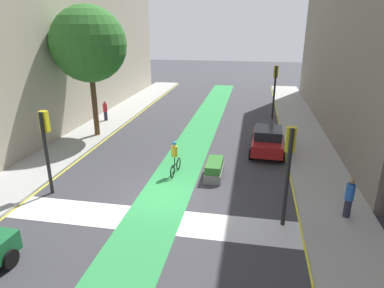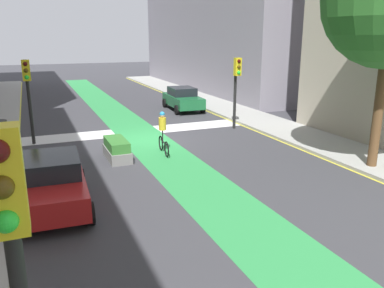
{
  "view_description": "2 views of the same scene",
  "coord_description": "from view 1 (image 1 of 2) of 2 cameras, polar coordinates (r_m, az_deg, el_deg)",
  "views": [
    {
      "loc": [
        3.83,
        -13.38,
        7.53
      ],
      "look_at": [
        0.57,
        4.3,
        1.09
      ],
      "focal_mm": 31.61,
      "sensor_mm": 36.0,
      "label": 1
    },
    {
      "loc": [
        5.2,
        18.44,
        5.01
      ],
      "look_at": [
        -0.26,
        5.21,
        1.08
      ],
      "focal_mm": 36.79,
      "sensor_mm": 36.0,
      "label": 2
    }
  ],
  "objects": [
    {
      "name": "crosswalk_band",
      "position": [
        14.17,
        -7.09,
        -12.54
      ],
      "size": [
        12.0,
        1.8,
        0.01
      ],
      "primitive_type": "cube",
      "color": "silver",
      "rests_on": "ground_plane"
    },
    {
      "name": "street_tree_near",
      "position": [
        23.62,
        -17.03,
        15.78
      ],
      "size": [
        4.87,
        4.87,
        8.55
      ],
      "color": "brown",
      "rests_on": "sidewalk_left"
    },
    {
      "name": "curb_stripe_right",
      "position": [
        15.5,
        17.39,
        -10.33
      ],
      "size": [
        0.16,
        60.0,
        0.01
      ],
      "primitive_type": "cube",
      "color": "yellow",
      "rests_on": "ground_plane"
    },
    {
      "name": "traffic_signal_near_left",
      "position": [
        16.47,
        -23.47,
        1.15
      ],
      "size": [
        0.35,
        0.52,
        3.9
      ],
      "color": "black",
      "rests_on": "ground_plane"
    },
    {
      "name": "bike_lane_paint",
      "position": [
        15.8,
        -4.69,
        -8.8
      ],
      "size": [
        2.4,
        60.0,
        0.01
      ],
      "primitive_type": "cube",
      "color": "#2D8C47",
      "rests_on": "ground_plane"
    },
    {
      "name": "median_planter",
      "position": [
        17.56,
        3.79,
        -4.28
      ],
      "size": [
        0.86,
        2.06,
        0.85
      ],
      "color": "slate",
      "rests_on": "ground_plane"
    },
    {
      "name": "traffic_signal_far_right",
      "position": [
        28.7,
        13.84,
        10.13
      ],
      "size": [
        0.35,
        0.52,
        4.32
      ],
      "color": "black",
      "rests_on": "ground_plane"
    },
    {
      "name": "ground_plane",
      "position": [
        15.82,
        -4.93,
        -8.79
      ],
      "size": [
        120.0,
        120.0,
        0.0
      ],
      "primitive_type": "plane",
      "color": "#38383D"
    },
    {
      "name": "cyclist_in_lane",
      "position": [
        17.59,
        -2.91,
        -2.21
      ],
      "size": [
        0.32,
        1.73,
        1.86
      ],
      "color": "black",
      "rests_on": "ground_plane"
    },
    {
      "name": "curb_stripe_left",
      "position": [
        18.23,
        -23.58,
        -6.44
      ],
      "size": [
        0.16,
        60.0,
        0.01
      ],
      "primitive_type": "cube",
      "color": "yellow",
      "rests_on": "ground_plane"
    },
    {
      "name": "traffic_signal_near_right",
      "position": [
        13.09,
        16.04,
        -2.26
      ],
      "size": [
        0.35,
        0.52,
        3.98
      ],
      "color": "black",
      "rests_on": "ground_plane"
    },
    {
      "name": "sidewalk_right",
      "position": [
        15.75,
        22.91,
        -10.26
      ],
      "size": [
        3.0,
        60.0,
        0.15
      ],
      "primitive_type": "cube",
      "color": "#9E9E99",
      "rests_on": "ground_plane"
    },
    {
      "name": "car_red_right_far",
      "position": [
        21.19,
        12.64,
        0.7
      ],
      "size": [
        2.17,
        4.27,
        1.57
      ],
      "color": "#A51919",
      "rests_on": "ground_plane"
    },
    {
      "name": "pedestrian_sidewalk_right_a",
      "position": [
        14.93,
        24.99,
        -8.22
      ],
      "size": [
        0.34,
        0.34,
        1.67
      ],
      "color": "#262638",
      "rests_on": "sidewalk_right"
    },
    {
      "name": "sidewalk_left",
      "position": [
        19.05,
        -27.39,
        -5.69
      ],
      "size": [
        3.0,
        60.0,
        0.15
      ],
      "primitive_type": "cube",
      "color": "#9E9E99",
      "rests_on": "ground_plane"
    },
    {
      "name": "pedestrian_sidewalk_left_a",
      "position": [
        27.99,
        -14.42,
        5.48
      ],
      "size": [
        0.34,
        0.34,
        1.57
      ],
      "color": "#262638",
      "rests_on": "sidewalk_left"
    }
  ]
}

